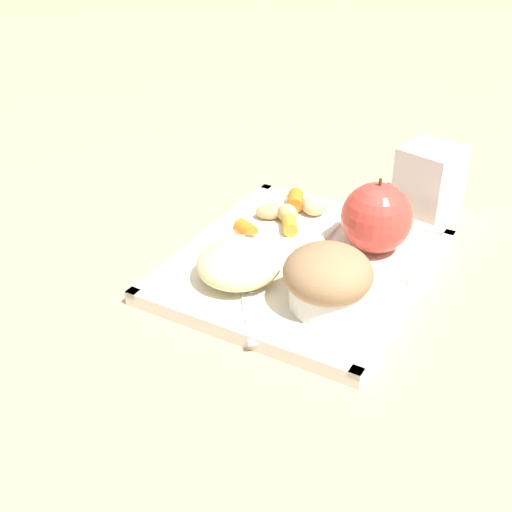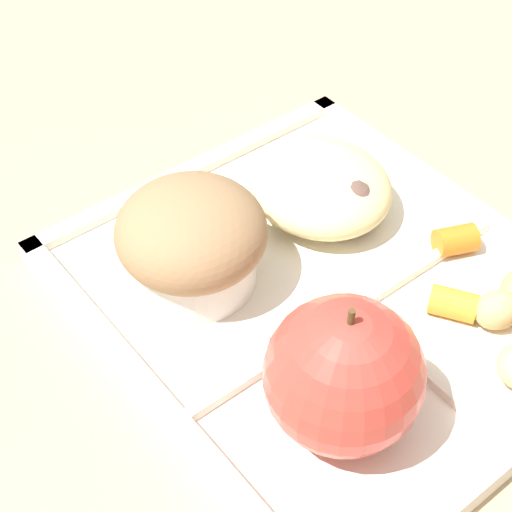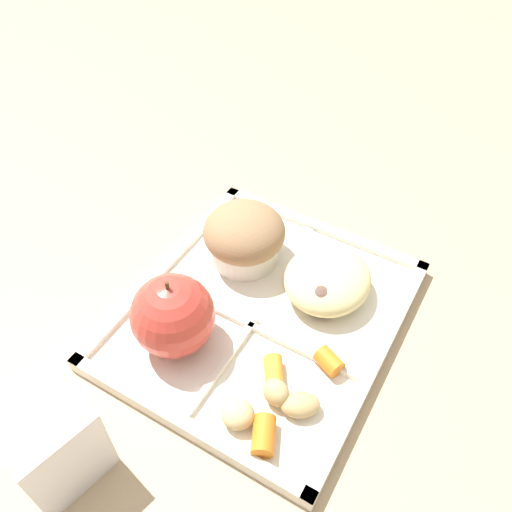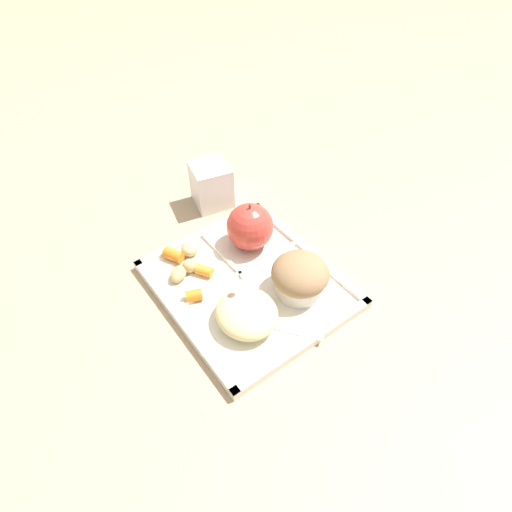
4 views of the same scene
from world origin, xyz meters
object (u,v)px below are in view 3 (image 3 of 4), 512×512
Objects in this scene: bran_muffin at (244,236)px; lunch_tray at (262,315)px; green_apple at (173,315)px; plastic_fork at (318,264)px; milk_carton at (51,441)px.

lunch_tray is at bearing -136.46° from bran_muffin.
green_apple is 0.99× the size of bran_muffin.
green_apple is at bearing 180.00° from bran_muffin.
bran_muffin reaches higher than plastic_fork.
lunch_tray is 0.10m from plastic_fork.
green_apple is at bearing 154.21° from plastic_fork.
lunch_tray is 0.24m from milk_carton.
green_apple reaches higher than bran_muffin.
lunch_tray is 3.49× the size of milk_carton.
bran_muffin is (0.14, -0.00, -0.01)m from green_apple.
lunch_tray is at bearing -4.99° from milk_carton.
lunch_tray is at bearing -38.46° from green_apple.
milk_carton is (-0.22, 0.07, 0.04)m from lunch_tray.
green_apple is 1.05× the size of milk_carton.
green_apple is 0.15m from milk_carton.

